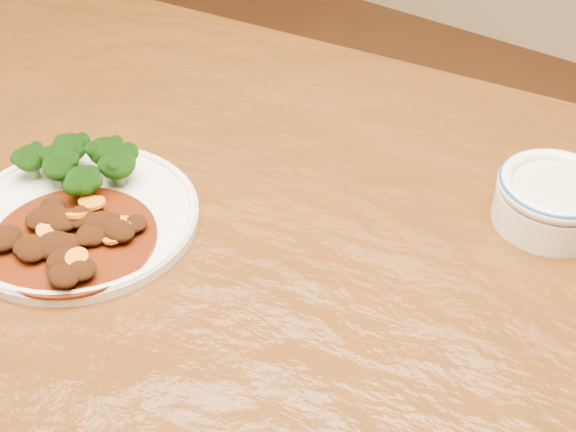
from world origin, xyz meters
The scene contains 5 objects.
dining_table centered at (0.00, 0.00, 0.67)m, with size 1.61×1.09×0.75m.
dinner_plate centered at (-0.21, -0.08, 0.76)m, with size 0.26×0.26×0.02m.
broccoli_florets centered at (-0.25, -0.03, 0.79)m, with size 0.13×0.09×0.05m.
mince_stew centered at (-0.18, -0.12, 0.77)m, with size 0.17×0.17×0.03m.
dip_bowl centered at (0.20, 0.22, 0.78)m, with size 0.12×0.12×0.06m.
Camera 1 is at (0.36, -0.49, 1.32)m, focal length 50.00 mm.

